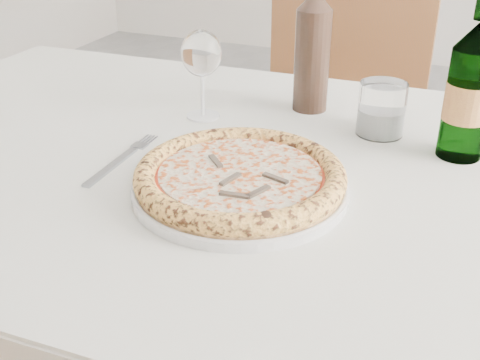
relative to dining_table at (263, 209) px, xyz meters
The scene contains 9 objects.
dining_table is the anchor object (origin of this frame).
chair_far 0.82m from the dining_table, 95.33° to the left, with size 0.47×0.47×0.93m.
plate 0.14m from the dining_table, 90.00° to the right, with size 0.31×0.31×0.02m.
pizza 0.15m from the dining_table, 90.00° to the right, with size 0.30×0.30×0.03m.
fork 0.24m from the dining_table, 160.61° to the right, with size 0.02×0.20×0.00m.
wine_glass 0.30m from the dining_table, 140.28° to the left, with size 0.07×0.07×0.16m.
tumbler 0.26m from the dining_table, 52.62° to the left, with size 0.08×0.08×0.09m.
beer_bottle 0.37m from the dining_table, 27.77° to the left, with size 0.07×0.07×0.27m.
wine_bottle 0.32m from the dining_table, 90.62° to the left, with size 0.07×0.07×0.27m.
Camera 1 is at (0.21, -1.07, 1.17)m, focal length 45.00 mm.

